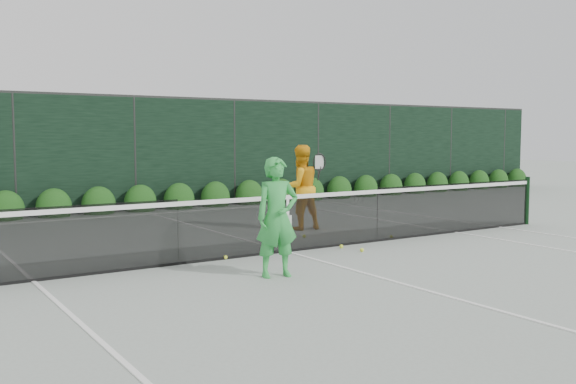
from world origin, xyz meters
TOP-DOWN VIEW (x-y plane):
  - ground at (0.00, 0.00)m, footprint 80.00×80.00m
  - tennis_net at (-0.02, 0.00)m, footprint 12.90×0.10m
  - player_woman at (-1.15, -1.51)m, footprint 0.68×0.51m
  - player_man at (1.68, 2.10)m, footprint 0.97×0.75m
  - court_lines at (0.00, 0.00)m, footprint 11.03×23.83m
  - windscreen_fence at (0.00, -2.71)m, footprint 32.00×21.07m
  - hedge_row at (-0.00, 7.15)m, footprint 31.66×0.65m
  - tennis_balls at (0.90, 0.08)m, footprint 3.73×1.87m

SIDE VIEW (x-z plane):
  - ground at x=0.00m, z-range 0.00..0.00m
  - court_lines at x=0.00m, z-range 0.00..0.01m
  - tennis_balls at x=0.90m, z-range 0.00..0.07m
  - hedge_row at x=0.00m, z-range -0.23..0.70m
  - tennis_net at x=-0.02m, z-range 0.00..1.07m
  - player_woman at x=-1.15m, z-range 0.00..1.68m
  - player_man at x=1.68m, z-range 0.00..1.79m
  - windscreen_fence at x=0.00m, z-range -0.02..3.04m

